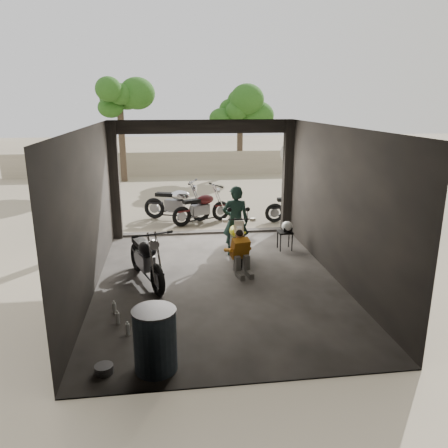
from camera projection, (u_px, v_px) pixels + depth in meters
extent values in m
plane|color=#7A6D56|center=(218.00, 282.00, 9.20)|extent=(80.00, 80.00, 0.00)
cube|color=#2D2B28|center=(218.00, 281.00, 9.20)|extent=(5.00, 7.00, 0.02)
plane|color=black|center=(217.00, 127.00, 8.33)|extent=(7.00, 7.00, 0.00)
cube|color=black|center=(250.00, 274.00, 5.43)|extent=(5.00, 0.02, 3.20)
cube|color=black|center=(90.00, 212.00, 8.45)|extent=(0.02, 7.00, 3.20)
cube|color=black|center=(337.00, 205.00, 9.08)|extent=(0.02, 7.00, 3.20)
cube|color=black|center=(115.00, 181.00, 11.69)|extent=(0.24, 0.24, 3.20)
cube|color=black|center=(287.00, 177.00, 12.29)|extent=(0.24, 0.24, 3.20)
cube|color=black|center=(202.00, 127.00, 11.64)|extent=(5.00, 0.16, 0.36)
cube|color=#2D2B28|center=(204.00, 232.00, 12.53)|extent=(5.00, 0.25, 0.08)
cube|color=gray|center=(186.00, 163.00, 22.40)|extent=(18.00, 0.30, 1.20)
cylinder|color=#382B1E|center=(122.00, 143.00, 20.26)|extent=(0.30, 0.30, 3.58)
ellipsoid|color=#1E4C14|center=(119.00, 93.00, 19.66)|extent=(2.20, 2.20, 3.14)
cylinder|color=#382B1E|center=(240.00, 143.00, 22.48)|extent=(0.30, 0.30, 3.20)
ellipsoid|color=#1E4C14|center=(240.00, 103.00, 21.93)|extent=(2.20, 2.20, 2.80)
imported|color=black|center=(236.00, 221.00, 10.55)|extent=(0.70, 0.52, 1.75)
cube|color=black|center=(285.00, 232.00, 11.04)|extent=(0.36, 0.36, 0.04)
cylinder|color=black|center=(280.00, 243.00, 10.95)|extent=(0.03, 0.03, 0.48)
cylinder|color=black|center=(292.00, 243.00, 10.98)|extent=(0.03, 0.03, 0.48)
cylinder|color=black|center=(278.00, 240.00, 11.23)|extent=(0.03, 0.03, 0.48)
cylinder|color=black|center=(289.00, 239.00, 11.27)|extent=(0.03, 0.03, 0.48)
ellipsoid|color=white|center=(287.00, 226.00, 11.00)|extent=(0.32, 0.33, 0.27)
cylinder|color=#3C5164|center=(155.00, 341.00, 6.06)|extent=(0.66, 0.66, 0.93)
cylinder|color=black|center=(292.00, 182.00, 14.17)|extent=(0.08, 0.08, 2.30)
cylinder|color=silver|center=(293.00, 153.00, 13.89)|extent=(0.84, 0.03, 0.84)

